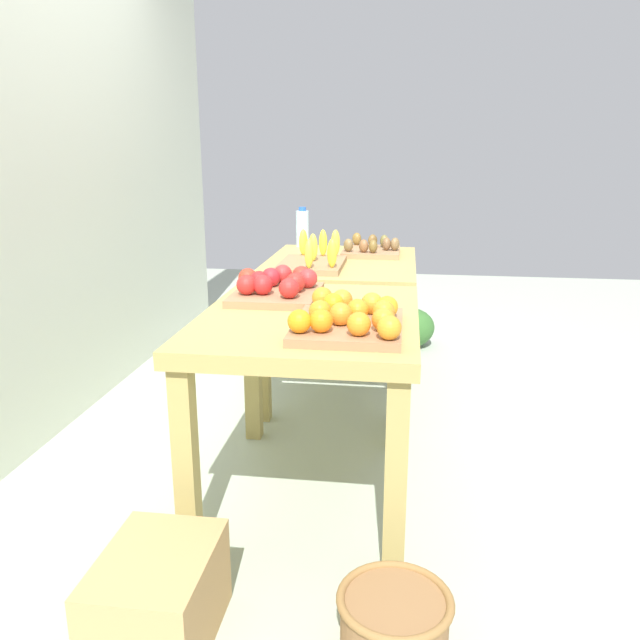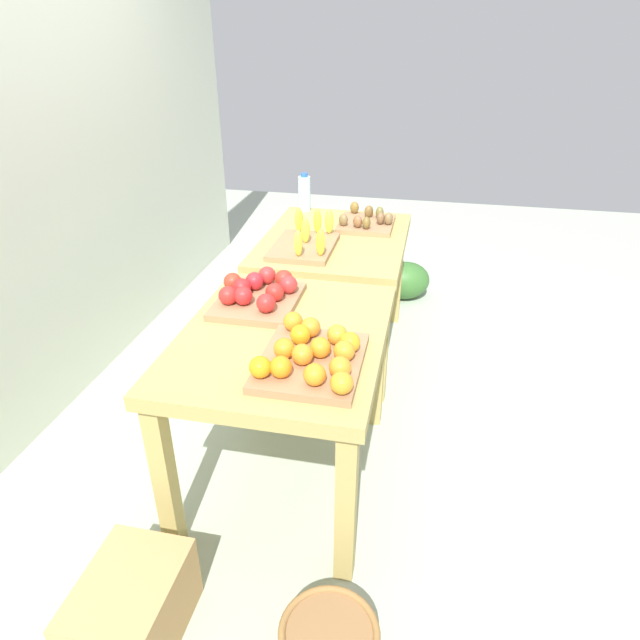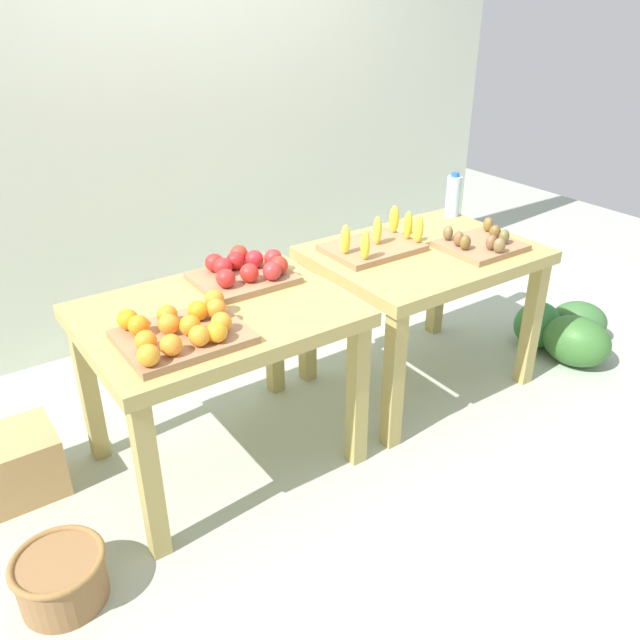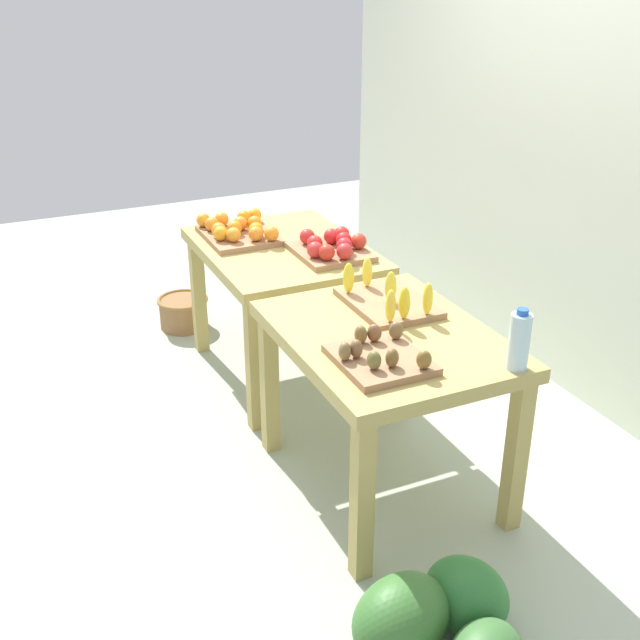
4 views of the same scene
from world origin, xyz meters
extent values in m
plane|color=#A5B19D|center=(0.00, 0.00, 0.00)|extent=(8.00, 8.00, 0.00)
cube|color=silver|center=(0.00, 1.35, 1.50)|extent=(4.40, 0.12, 3.00)
cube|color=tan|center=(-0.56, 0.00, 0.71)|extent=(1.04, 0.80, 0.06)
cube|color=tan|center=(-1.02, -0.34, 0.34)|extent=(0.07, 0.07, 0.68)
cube|color=tan|center=(-0.10, -0.34, 0.34)|extent=(0.07, 0.07, 0.68)
cube|color=tan|center=(-1.02, 0.34, 0.34)|extent=(0.07, 0.07, 0.68)
cube|color=tan|center=(-0.10, 0.34, 0.34)|extent=(0.07, 0.07, 0.68)
cube|color=tan|center=(0.56, 0.00, 0.71)|extent=(1.04, 0.80, 0.06)
cube|color=tan|center=(0.10, -0.34, 0.34)|extent=(0.07, 0.07, 0.68)
cube|color=tan|center=(1.02, -0.34, 0.34)|extent=(0.07, 0.07, 0.68)
cube|color=tan|center=(0.10, 0.34, 0.34)|extent=(0.07, 0.07, 0.68)
cube|color=tan|center=(1.02, 0.34, 0.34)|extent=(0.07, 0.07, 0.68)
cube|color=#9C724E|center=(-0.77, -0.16, 0.76)|extent=(0.44, 0.36, 0.03)
sphere|color=orange|center=(-0.76, -0.28, 0.81)|extent=(0.11, 0.11, 0.08)
sphere|color=orange|center=(-0.78, -0.07, 0.81)|extent=(0.09, 0.09, 0.08)
sphere|color=orange|center=(-0.90, -0.09, 0.81)|extent=(0.10, 0.10, 0.08)
sphere|color=orange|center=(-0.68, -0.10, 0.81)|extent=(0.10, 0.10, 0.08)
sphere|color=orange|center=(-0.65, -0.23, 0.81)|extent=(0.09, 0.09, 0.08)
sphere|color=orange|center=(-0.86, -0.28, 0.81)|extent=(0.10, 0.10, 0.08)
sphere|color=orange|center=(-0.75, -0.19, 0.81)|extent=(0.11, 0.11, 0.08)
sphere|color=orange|center=(-0.92, -0.21, 0.81)|extent=(0.11, 0.11, 0.08)
sphere|color=orange|center=(-0.61, -0.13, 0.81)|extent=(0.09, 0.09, 0.08)
sphere|color=orange|center=(-0.69, -0.29, 0.81)|extent=(0.09, 0.09, 0.08)
sphere|color=orange|center=(-0.58, -0.05, 0.81)|extent=(0.10, 0.10, 0.08)
sphere|color=orange|center=(-0.95, -0.30, 0.81)|extent=(0.09, 0.09, 0.08)
sphere|color=orange|center=(-0.81, -0.14, 0.81)|extent=(0.10, 0.10, 0.08)
sphere|color=orange|center=(-0.92, -0.02, 0.81)|extent=(0.11, 0.11, 0.08)
cube|color=#9C724E|center=(-0.34, 0.17, 0.76)|extent=(0.40, 0.34, 0.03)
sphere|color=red|center=(-0.46, 0.10, 0.81)|extent=(0.11, 0.11, 0.08)
sphere|color=red|center=(-0.26, 0.05, 0.81)|extent=(0.11, 0.11, 0.08)
sphere|color=red|center=(-0.41, 0.21, 0.81)|extent=(0.10, 0.10, 0.08)
sphere|color=red|center=(-0.35, 0.09, 0.81)|extent=(0.10, 0.10, 0.08)
sphere|color=red|center=(-0.29, 0.30, 0.81)|extent=(0.10, 0.10, 0.08)
sphere|color=red|center=(-0.19, 0.17, 0.81)|extent=(0.08, 0.08, 0.08)
sphere|color=red|center=(-0.26, 0.21, 0.81)|extent=(0.09, 0.09, 0.08)
sphere|color=red|center=(-0.34, 0.24, 0.81)|extent=(0.11, 0.11, 0.08)
sphere|color=red|center=(-0.42, 0.27, 0.81)|extent=(0.10, 0.10, 0.08)
sphere|color=red|center=(-0.21, 0.09, 0.81)|extent=(0.11, 0.11, 0.08)
cube|color=#9C724E|center=(0.34, 0.13, 0.76)|extent=(0.44, 0.32, 0.03)
ellipsoid|color=yellow|center=(0.53, 0.20, 0.84)|extent=(0.07, 0.06, 0.14)
ellipsoid|color=yellow|center=(0.36, 0.12, 0.84)|extent=(0.06, 0.06, 0.14)
ellipsoid|color=yellow|center=(0.53, 0.03, 0.84)|extent=(0.06, 0.07, 0.14)
ellipsoid|color=yellow|center=(0.53, 0.09, 0.84)|extent=(0.07, 0.06, 0.14)
ellipsoid|color=yellow|center=(0.16, 0.11, 0.84)|extent=(0.05, 0.05, 0.14)
ellipsoid|color=yellow|center=(0.20, 0.01, 0.84)|extent=(0.06, 0.06, 0.14)
cube|color=#9C724E|center=(0.78, -0.15, 0.76)|extent=(0.36, 0.32, 0.03)
ellipsoid|color=brown|center=(0.68, -0.03, 0.81)|extent=(0.07, 0.07, 0.07)
ellipsoid|color=brown|center=(0.66, -0.11, 0.81)|extent=(0.07, 0.07, 0.07)
ellipsoid|color=brown|center=(0.65, -0.17, 0.81)|extent=(0.06, 0.05, 0.07)
ellipsoid|color=brown|center=(0.86, -0.22, 0.81)|extent=(0.07, 0.06, 0.07)
ellipsoid|color=brown|center=(0.87, -0.15, 0.81)|extent=(0.07, 0.07, 0.07)
ellipsoid|color=brown|center=(0.75, -0.24, 0.81)|extent=(0.06, 0.05, 0.07)
ellipsoid|color=brown|center=(0.93, -0.06, 0.81)|extent=(0.07, 0.07, 0.07)
ellipsoid|color=brown|center=(0.75, -0.29, 0.81)|extent=(0.07, 0.07, 0.07)
cylinder|color=silver|center=(1.02, 0.29, 0.85)|extent=(0.08, 0.08, 0.22)
cylinder|color=blue|center=(1.02, 0.29, 0.97)|extent=(0.04, 0.04, 0.02)
ellipsoid|color=#376632|center=(1.64, -0.22, 0.12)|extent=(0.37, 0.39, 0.24)
ellipsoid|color=#296A2E|center=(1.39, -0.12, 0.13)|extent=(0.38, 0.35, 0.26)
ellipsoid|color=#35672B|center=(1.39, -0.38, 0.14)|extent=(0.37, 0.43, 0.28)
cylinder|color=olive|center=(-1.37, -0.35, 0.09)|extent=(0.29, 0.29, 0.18)
torus|color=olive|center=(-1.37, -0.35, 0.18)|extent=(0.32, 0.32, 0.02)
cube|color=tan|center=(-1.40, 0.30, 0.14)|extent=(0.40, 0.30, 0.27)
camera|label=1|loc=(-2.80, -0.34, 1.35)|focal=35.49mm
camera|label=2|loc=(-2.38, -0.53, 1.83)|focal=30.92mm
camera|label=3|loc=(-1.53, -2.11, 1.90)|focal=36.41mm
camera|label=4|loc=(3.06, -1.44, 2.14)|focal=44.61mm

